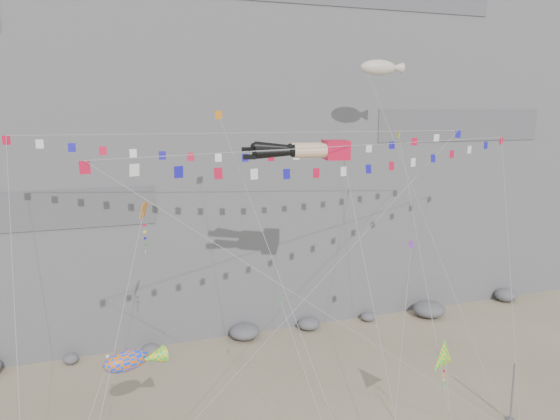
% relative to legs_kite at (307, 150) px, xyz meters
% --- Properties ---
extents(cliff, '(80.00, 28.00, 50.00)m').
position_rel_legs_kite_xyz_m(cliff, '(-0.51, 27.45, 7.99)').
color(cliff, slate).
rests_on(cliff, ground).
extents(talus_boulders, '(60.00, 3.00, 1.20)m').
position_rel_legs_kite_xyz_m(talus_boulders, '(-0.51, 12.45, -16.41)').
color(talus_boulders, '#5F5E63').
rests_on(talus_boulders, ground).
extents(anchor_pole_right, '(0.12, 0.12, 3.88)m').
position_rel_legs_kite_xyz_m(anchor_pole_right, '(11.87, -5.40, -15.08)').
color(anchor_pole_right, gray).
rests_on(anchor_pole_right, ground).
extents(legs_kite, '(6.54, 13.23, 20.37)m').
position_rel_legs_kite_xyz_m(legs_kite, '(0.00, 0.00, 0.00)').
color(legs_kite, red).
rests_on(legs_kite, ground).
extents(flag_banner_upper, '(31.12, 15.87, 27.23)m').
position_rel_legs_kite_xyz_m(flag_banner_upper, '(-1.40, 5.36, 0.85)').
color(flag_banner_upper, red).
rests_on(flag_banner_upper, ground).
extents(flag_banner_lower, '(30.57, 11.21, 20.19)m').
position_rel_legs_kite_xyz_m(flag_banner_lower, '(2.70, -1.22, 0.29)').
color(flag_banner_lower, red).
rests_on(flag_banner_lower, ground).
extents(harlequin_kite, '(5.68, 9.92, 17.22)m').
position_rel_legs_kite_xyz_m(harlequin_kite, '(-9.71, -0.19, -3.07)').
color(harlequin_kite, red).
rests_on(harlequin_kite, ground).
extents(fish_windsock, '(6.31, 5.65, 9.52)m').
position_rel_legs_kite_xyz_m(fish_windsock, '(-11.25, -4.11, -9.79)').
color(fish_windsock, orange).
rests_on(fish_windsock, ground).
extents(delta_kite, '(4.04, 6.24, 8.43)m').
position_rel_legs_kite_xyz_m(delta_kite, '(5.84, -6.42, -11.37)').
color(delta_kite, yellow).
rests_on(delta_kite, ground).
extents(blimp_windsock, '(4.34, 14.10, 26.29)m').
position_rel_legs_kite_xyz_m(blimp_windsock, '(9.09, 7.77, 5.56)').
color(blimp_windsock, beige).
rests_on(blimp_windsock, ground).
extents(small_kite_a, '(4.10, 15.87, 24.62)m').
position_rel_legs_kite_xyz_m(small_kite_a, '(-4.07, 4.91, 1.68)').
color(small_kite_a, orange).
rests_on(small_kite_a, ground).
extents(small_kite_b, '(7.74, 10.18, 15.76)m').
position_rel_legs_kite_xyz_m(small_kite_b, '(7.88, 0.48, -6.80)').
color(small_kite_b, purple).
rests_on(small_kite_b, ground).
extents(small_kite_c, '(1.97, 7.40, 11.39)m').
position_rel_legs_kite_xyz_m(small_kite_c, '(-2.91, -3.66, -8.16)').
color(small_kite_c, green).
rests_on(small_kite_c, ground).
extents(small_kite_d, '(6.30, 17.22, 24.87)m').
position_rel_legs_kite_xyz_m(small_kite_d, '(9.22, 4.52, 0.19)').
color(small_kite_d, yellow).
rests_on(small_kite_d, ground).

